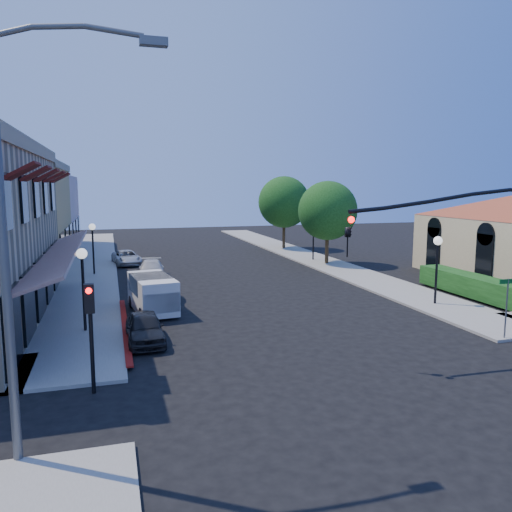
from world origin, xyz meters
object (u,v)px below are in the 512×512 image
object	(u,v)px
secondary_signal	(90,318)
white_van	(153,292)
parked_car_d	(127,258)
street_tree_a	(328,211)
lamppost_right_near	(437,253)
street_name_sign	(507,299)
cobra_streetlight	(20,226)
street_tree_b	(284,202)
parked_car_a	(145,328)
parked_car_b	(162,290)
parked_car_c	(152,269)
lamppost_right_far	(313,228)
signal_mast_arm	(489,242)
lamppost_left_near	(82,268)
lamppost_left_far	(93,236)

from	to	relation	value
secondary_signal	white_van	size ratio (longest dim) A/B	0.80
secondary_signal	parked_car_d	world-z (taller)	secondary_signal
street_tree_a	white_van	distance (m)	18.49
secondary_signal	lamppost_right_near	size ratio (longest dim) A/B	0.93
street_name_sign	cobra_streetlight	bearing A→B (deg)	-165.84
street_tree_b	cobra_streetlight	world-z (taller)	cobra_streetlight
parked_car_a	parked_car_b	xyz separation A→B (m)	(1.40, 7.00, -0.02)
street_tree_b	secondary_signal	size ratio (longest dim) A/B	2.11
lamppost_right_near	white_van	distance (m)	14.36
parked_car_a	parked_car_d	distance (m)	20.35
parked_car_b	parked_car_c	bearing A→B (deg)	91.99
cobra_streetlight	parked_car_a	world-z (taller)	cobra_streetlight
secondary_signal	parked_car_d	bearing A→B (deg)	85.87
street_name_sign	lamppost_right_near	xyz separation A→B (m)	(1.00, 5.80, 1.04)
street_tree_b	parked_car_a	bearing A→B (deg)	-119.98
street_tree_a	parked_car_c	world-z (taller)	street_tree_a
lamppost_right_far	white_van	world-z (taller)	lamppost_right_far
parked_car_c	cobra_streetlight	bearing A→B (deg)	-96.57
signal_mast_arm	parked_car_a	xyz separation A→B (m)	(-12.06, 4.50, -3.49)
secondary_signal	cobra_streetlight	distance (m)	4.65
parked_car_a	parked_car_d	size ratio (longest dim) A/B	0.87
parked_car_b	parked_car_d	bearing A→B (deg)	97.98
parked_car_d	white_van	bearing A→B (deg)	-95.12
street_tree_a	signal_mast_arm	bearing A→B (deg)	-98.17
lamppost_right_near	parked_car_a	xyz separation A→B (m)	(-14.70, -2.00, -2.14)
street_tree_b	lamppost_right_near	bearing A→B (deg)	-90.72
street_name_sign	lamppost_right_far	xyz separation A→B (m)	(1.00, 21.80, 1.04)
lamppost_left_near	parked_car_d	xyz separation A→B (m)	(2.30, 18.35, -2.18)
secondary_signal	cobra_streetlight	xyz separation A→B (m)	(-1.15, -3.41, 2.95)
cobra_streetlight	parked_car_b	world-z (taller)	cobra_streetlight
street_tree_a	signal_mast_arm	distance (m)	20.71
secondary_signal	street_tree_a	bearing A→B (deg)	50.79
parked_car_a	parked_car_b	world-z (taller)	parked_car_a
parked_car_a	parked_car_b	distance (m)	7.14
signal_mast_arm	parked_car_c	size ratio (longest dim) A/B	2.02
secondary_signal	parked_car_c	xyz separation A→B (m)	(3.20, 18.59, -1.74)
street_tree_b	parked_car_c	world-z (taller)	street_tree_b
street_name_sign	parked_car_c	bearing A→B (deg)	124.64
signal_mast_arm	lamppost_left_far	world-z (taller)	signal_mast_arm
cobra_streetlight	parked_car_c	size ratio (longest dim) A/B	2.35
street_tree_a	secondary_signal	bearing A→B (deg)	-129.21
secondary_signal	cobra_streetlight	size ratio (longest dim) A/B	0.36
white_van	parked_car_d	world-z (taller)	white_van
street_tree_b	street_name_sign	world-z (taller)	street_tree_b
lamppost_left_near	lamppost_left_far	world-z (taller)	same
street_tree_b	parked_car_b	distance (m)	23.70
white_van	parked_car_b	distance (m)	2.43
street_tree_b	parked_car_c	size ratio (longest dim) A/B	1.77
signal_mast_arm	white_van	world-z (taller)	signal_mast_arm
lamppost_left_near	lamppost_right_near	bearing A→B (deg)	0.00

